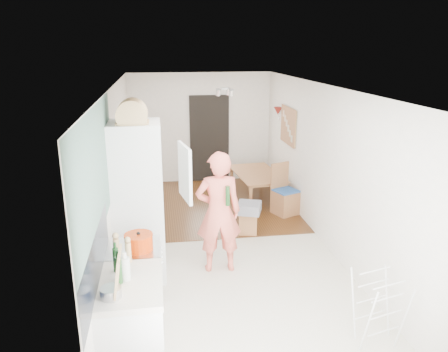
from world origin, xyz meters
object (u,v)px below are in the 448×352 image
object	(u,v)px
dining_chair	(286,190)
stool	(248,222)
person	(219,202)
drying_rack	(378,310)
dining_table	(258,187)

from	to	relation	value
dining_chair	stool	bearing A→B (deg)	-162.31
person	stool	world-z (taller)	person
dining_chair	drying_rack	size ratio (longest dim) A/B	1.20
drying_rack	dining_table	bearing A→B (deg)	77.80
dining_table	stool	size ratio (longest dim) A/B	3.37
dining_chair	drying_rack	bearing A→B (deg)	-114.37
dining_chair	stool	size ratio (longest dim) A/B	2.47
dining_table	dining_chair	xyz separation A→B (m)	(0.30, -0.98, 0.25)
person	dining_table	bearing A→B (deg)	-111.63
dining_table	drying_rack	size ratio (longest dim) A/B	1.64
dining_chair	stool	world-z (taller)	dining_chair
dining_table	stool	xyz separation A→B (m)	(-0.58, -1.73, -0.04)
person	dining_table	distance (m)	3.24
dining_table	stool	world-z (taller)	dining_table
dining_table	drying_rack	distance (m)	4.75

